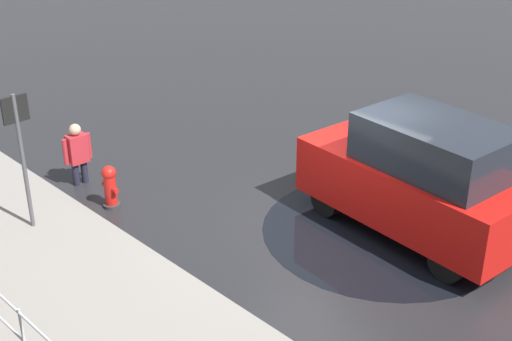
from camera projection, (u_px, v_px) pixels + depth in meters
ground_plane at (320, 224)px, 12.23m from camera, size 60.00×60.00×0.00m
kerb_strip at (114, 332)px, 9.60m from camera, size 24.00×3.20×0.04m
moving_hatchback at (420, 178)px, 11.55m from camera, size 4.03×2.02×2.06m
fire_hydrant at (110, 187)px, 12.63m from camera, size 0.42×0.31×0.80m
pedestrian at (77, 151)px, 13.33m from camera, size 0.27×0.57×1.22m
sign_post at (20, 143)px, 11.45m from camera, size 0.07×0.44×2.40m
puddle_patch at (383, 230)px, 12.04m from camera, size 4.08×4.08×0.01m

